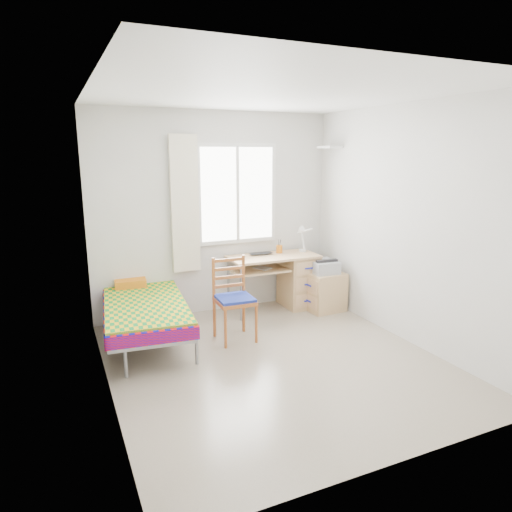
{
  "coord_description": "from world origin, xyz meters",
  "views": [
    {
      "loc": [
        -1.93,
        -3.84,
        2.07
      ],
      "look_at": [
        0.04,
        0.55,
        0.98
      ],
      "focal_mm": 32.0,
      "sensor_mm": 36.0,
      "label": 1
    }
  ],
  "objects_px": {
    "cabinet": "(324,291)",
    "chair": "(234,294)",
    "desk": "(294,278)",
    "bed": "(143,305)",
    "printer": "(323,266)"
  },
  "relations": [
    {
      "from": "cabinet",
      "to": "chair",
      "type": "bearing_deg",
      "value": -167.94
    },
    {
      "from": "desk",
      "to": "cabinet",
      "type": "distance_m",
      "value": 0.45
    },
    {
      "from": "chair",
      "to": "bed",
      "type": "bearing_deg",
      "value": 157.93
    },
    {
      "from": "chair",
      "to": "desk",
      "type": "bearing_deg",
      "value": 33.34
    },
    {
      "from": "printer",
      "to": "chair",
      "type": "bearing_deg",
      "value": -159.15
    },
    {
      "from": "cabinet",
      "to": "desk",
      "type": "bearing_deg",
      "value": 131.48
    },
    {
      "from": "bed",
      "to": "printer",
      "type": "xyz_separation_m",
      "value": [
        2.39,
        0.02,
        0.21
      ]
    },
    {
      "from": "desk",
      "to": "cabinet",
      "type": "bearing_deg",
      "value": -43.98
    },
    {
      "from": "cabinet",
      "to": "printer",
      "type": "height_order",
      "value": "printer"
    },
    {
      "from": "bed",
      "to": "desk",
      "type": "distance_m",
      "value": 2.11
    },
    {
      "from": "chair",
      "to": "cabinet",
      "type": "height_order",
      "value": "chair"
    },
    {
      "from": "chair",
      "to": "printer",
      "type": "bearing_deg",
      "value": 18.91
    },
    {
      "from": "chair",
      "to": "printer",
      "type": "height_order",
      "value": "chair"
    },
    {
      "from": "bed",
      "to": "cabinet",
      "type": "bearing_deg",
      "value": 5.3
    },
    {
      "from": "desk",
      "to": "chair",
      "type": "distance_m",
      "value": 1.36
    }
  ]
}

